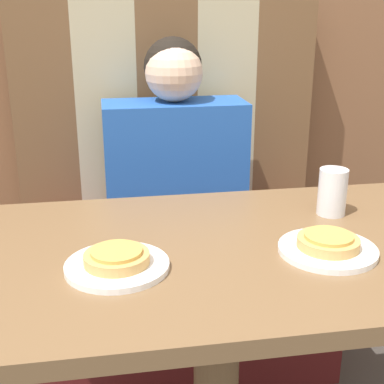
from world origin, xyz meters
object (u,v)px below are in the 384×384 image
(plate_right, at_px, (327,250))
(pizza_right, at_px, (328,241))
(drinking_cup, at_px, (332,192))
(pizza_left, at_px, (117,257))
(plate_left, at_px, (117,266))
(person, at_px, (175,148))

(plate_right, relative_size, pizza_right, 1.59)
(pizza_right, relative_size, drinking_cup, 1.12)
(plate_right, height_order, pizza_right, pizza_right)
(plate_right, distance_m, pizza_left, 0.41)
(plate_right, bearing_deg, plate_left, 180.00)
(plate_left, height_order, pizza_right, pizza_right)
(plate_right, distance_m, pizza_right, 0.02)
(person, height_order, pizza_left, person)
(person, xyz_separation_m, pizza_left, (-0.21, -0.71, -0.01))
(pizza_right, height_order, drinking_cup, drinking_cup)
(plate_right, relative_size, drinking_cup, 1.78)
(person, bearing_deg, plate_left, -106.19)
(plate_left, bearing_deg, person, 73.81)
(person, bearing_deg, drinking_cup, -60.08)
(plate_right, bearing_deg, person, 106.19)
(plate_right, relative_size, pizza_left, 1.59)
(plate_left, distance_m, pizza_right, 0.41)
(plate_right, bearing_deg, drinking_cup, 65.03)
(person, distance_m, plate_left, 0.74)
(pizza_right, distance_m, drinking_cup, 0.22)
(person, relative_size, drinking_cup, 5.74)
(plate_right, height_order, drinking_cup, drinking_cup)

